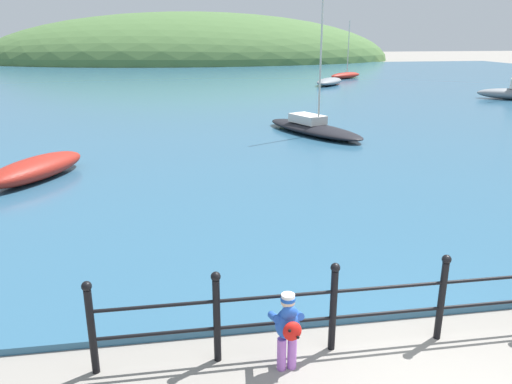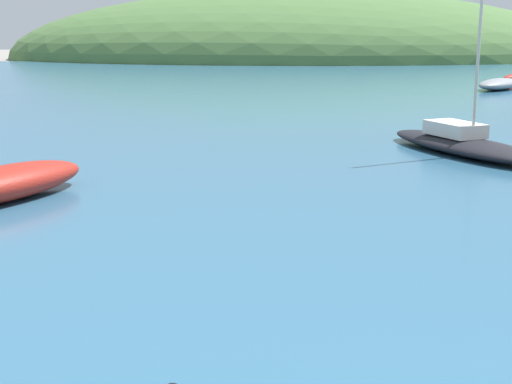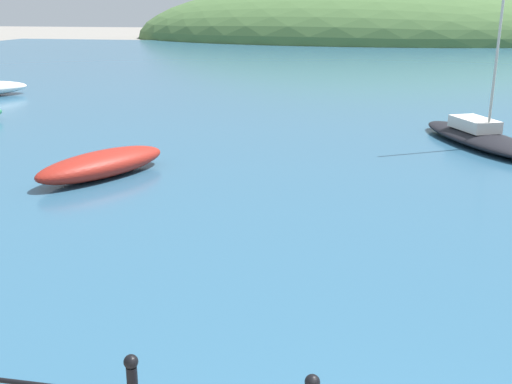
{
  "view_description": "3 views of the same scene",
  "coord_description": "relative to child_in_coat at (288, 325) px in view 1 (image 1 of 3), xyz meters",
  "views": [
    {
      "loc": [
        -2.73,
        -3.77,
        3.88
      ],
      "look_at": [
        -1.28,
        5.19,
        0.97
      ],
      "focal_mm": 35.0,
      "sensor_mm": 36.0,
      "label": 1
    },
    {
      "loc": [
        -1.82,
        -1.81,
        2.98
      ],
      "look_at": [
        -2.05,
        5.52,
        1.29
      ],
      "focal_mm": 50.0,
      "sensor_mm": 36.0,
      "label": 2
    },
    {
      "loc": [
        -0.59,
        -2.41,
        3.89
      ],
      "look_at": [
        -2.22,
        6.21,
        1.13
      ],
      "focal_mm": 42.0,
      "sensor_mm": 36.0,
      "label": 3
    }
  ],
  "objects": [
    {
      "name": "iron_railing",
      "position": [
        2.11,
        0.31,
        0.04
      ],
      "size": [
        8.87,
        0.12,
        1.21
      ],
      "color": "black",
      "rests_on": "ground"
    },
    {
      "name": "boat_far_right",
      "position": [
        4.1,
        13.75,
        -0.26
      ],
      "size": [
        3.53,
        5.31,
        6.04
      ],
      "color": "black",
      "rests_on": "water"
    },
    {
      "name": "boat_blue_hull",
      "position": [
        13.41,
        37.03,
        -0.23
      ],
      "size": [
        3.71,
        3.04,
        4.73
      ],
      "color": "maroon",
      "rests_on": "water"
    },
    {
      "name": "boat_twin_mast",
      "position": [
        10.35,
        31.82,
        -0.24
      ],
      "size": [
        3.43,
        3.99,
        0.53
      ],
      "color": "gray",
      "rests_on": "water"
    },
    {
      "name": "boat_green_fishing",
      "position": [
        -4.95,
        8.76,
        -0.21
      ],
      "size": [
        2.59,
        3.5,
        0.59
      ],
      "color": "maroon",
      "rests_on": "water"
    },
    {
      "name": "water",
      "position": [
        1.54,
        30.81,
        -0.56
      ],
      "size": [
        80.0,
        60.0,
        0.1
      ],
      "primitive_type": "cube",
      "color": "#2D5B7A",
      "rests_on": "ground"
    },
    {
      "name": "child_in_coat",
      "position": [
        0.0,
        0.0,
        0.0
      ],
      "size": [
        0.39,
        0.54,
        1.0
      ],
      "color": "#AD66C6",
      "rests_on": "ground"
    },
    {
      "name": "far_hillside",
      "position": [
        1.54,
        69.03,
        -0.61
      ],
      "size": [
        56.99,
        31.34,
        13.29
      ],
      "color": "#476B38",
      "rests_on": "ground"
    }
  ]
}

